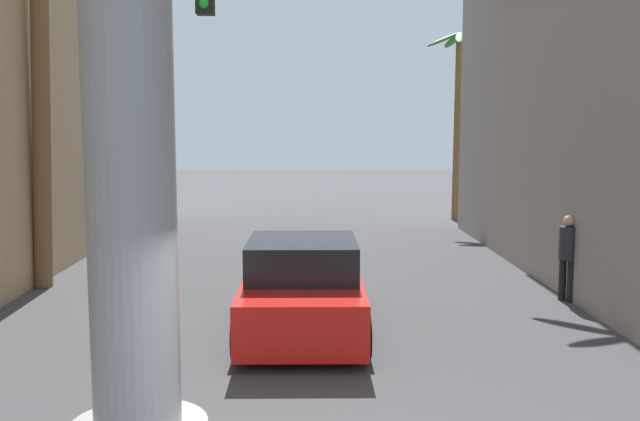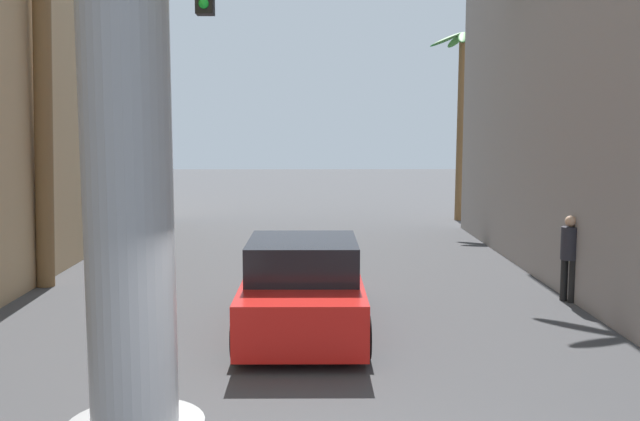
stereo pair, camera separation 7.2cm
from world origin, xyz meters
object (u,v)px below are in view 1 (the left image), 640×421
palm_tree_mid_left (37,32)px  traffic_light_mast (24,77)px  pedestrian_mid_right (568,251)px  car_lead (303,287)px  palm_tree_far_right (460,106)px  palm_tree_mid_right (524,80)px  pedestrian_far_left (144,217)px

palm_tree_mid_left → traffic_light_mast: bearing=-71.9°
palm_tree_mid_left → pedestrian_mid_right: (10.61, -1.64, -4.33)m
car_lead → palm_tree_mid_left: palm_tree_mid_left is taller
palm_tree_far_right → pedestrian_mid_right: palm_tree_far_right is taller
car_lead → pedestrian_mid_right: bearing=19.0°
palm_tree_mid_right → traffic_light_mast: bearing=-140.1°
pedestrian_mid_right → palm_tree_mid_right: bearing=85.8°
car_lead → palm_tree_far_right: bearing=68.2°
palm_tree_mid_right → palm_tree_far_right: bearing=88.7°
car_lead → palm_tree_mid_left: bearing=148.1°
traffic_light_mast → palm_tree_mid_left: (-1.70, 5.17, 1.25)m
car_lead → pedestrian_far_left: size_ratio=2.84×
palm_tree_mid_left → palm_tree_mid_right: size_ratio=1.10×
palm_tree_mid_right → pedestrian_far_left: bearing=172.7°
traffic_light_mast → car_lead: (3.78, 1.77, -3.36)m
palm_tree_mid_left → palm_tree_mid_right: 11.23m
car_lead → palm_tree_mid_right: (5.44, 5.94, 3.82)m
traffic_light_mast → palm_tree_far_right: 18.37m
car_lead → pedestrian_far_left: bearing=120.5°
traffic_light_mast → palm_tree_far_right: (9.40, 15.78, 0.08)m
traffic_light_mast → pedestrian_far_left: (-0.45, 8.94, -3.07)m
palm_tree_far_right → palm_tree_mid_right: bearing=-91.3°
pedestrian_mid_right → car_lead: bearing=-161.0°
palm_tree_mid_right → car_lead: bearing=-132.5°
car_lead → palm_tree_mid_right: size_ratio=0.62×
pedestrian_far_left → traffic_light_mast: bearing=-87.1°
pedestrian_mid_right → traffic_light_mast: bearing=-158.4°
palm_tree_far_right → pedestrian_mid_right: bearing=-92.3°
pedestrian_far_left → pedestrian_mid_right: pedestrian_far_left is taller
palm_tree_mid_left → pedestrian_mid_right: palm_tree_mid_left is taller
pedestrian_mid_right → pedestrian_far_left: bearing=150.0°
traffic_light_mast → car_lead: size_ratio=1.20×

